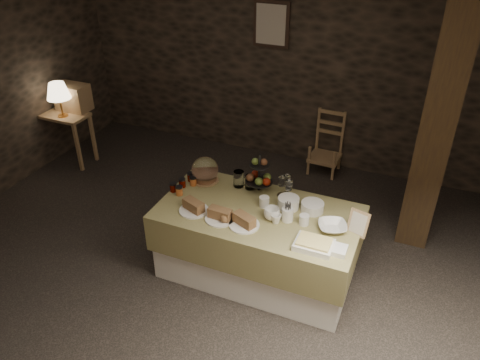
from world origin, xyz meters
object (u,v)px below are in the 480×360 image
at_px(table_lamp, 58,91).
at_px(fruit_stand, 259,177).
at_px(chair, 327,145).
at_px(timber_column, 438,124).
at_px(console_table, 65,123).
at_px(wine_rack, 73,97).
at_px(buffet_table, 258,238).

relative_size(table_lamp, fruit_stand, 1.17).
bearing_deg(chair, table_lamp, -157.58).
xyz_separation_m(timber_column, fruit_stand, (-1.42, -0.80, -0.45)).
relative_size(chair, fruit_stand, 1.66).
height_order(console_table, wine_rack, wine_rack).
xyz_separation_m(wine_rack, chair, (3.15, 0.92, -0.50)).
distance_m(table_lamp, wine_rack, 0.28).
height_order(buffet_table, timber_column, timber_column).
xyz_separation_m(table_lamp, fruit_stand, (2.92, -0.68, -0.17)).
height_order(console_table, timber_column, timber_column).
height_order(buffet_table, chair, chair).
relative_size(buffet_table, chair, 2.85).
xyz_separation_m(buffet_table, fruit_stand, (-0.12, 0.32, 0.44)).
bearing_deg(chair, wine_rack, -161.36).
distance_m(console_table, timber_column, 4.45).
bearing_deg(table_lamp, fruit_stand, -13.15).
xyz_separation_m(buffet_table, chair, (0.11, 2.16, -0.05)).
height_order(chair, timber_column, timber_column).
bearing_deg(buffet_table, console_table, 161.13).
relative_size(buffet_table, console_table, 2.60).
bearing_deg(wine_rack, timber_column, -1.44).
xyz_separation_m(buffet_table, table_lamp, (-3.04, 1.01, 0.61)).
bearing_deg(buffet_table, chair, 87.14).
height_order(table_lamp, fruit_stand, table_lamp).
distance_m(buffet_table, chair, 2.16).
xyz_separation_m(buffet_table, wine_rack, (-3.04, 1.24, 0.45)).
relative_size(buffet_table, fruit_stand, 4.74).
distance_m(timber_column, fruit_stand, 1.69).
height_order(timber_column, fruit_stand, timber_column).
xyz_separation_m(buffet_table, timber_column, (1.30, 1.13, 0.90)).
relative_size(buffet_table, wine_rack, 4.23).
height_order(table_lamp, chair, table_lamp).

